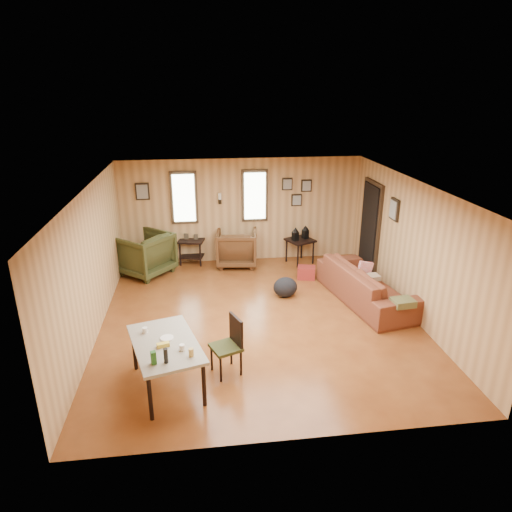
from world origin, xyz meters
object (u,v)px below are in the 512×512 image
at_px(side_table, 300,238).
at_px(dining_table, 166,347).
at_px(recliner_brown, 237,246).
at_px(sofa, 367,278).
at_px(end_table, 192,247).
at_px(recliner_green, 145,252).

relative_size(side_table, dining_table, 0.58).
bearing_deg(recliner_brown, sofa, 143.07).
relative_size(end_table, dining_table, 0.47).
height_order(recliner_brown, recliner_green, recliner_green).
relative_size(end_table, side_table, 0.81).
distance_m(recliner_brown, recliner_green, 2.06).
bearing_deg(sofa, recliner_green, 55.25).
bearing_deg(sofa, recliner_brown, 35.28).
xyz_separation_m(sofa, dining_table, (-3.64, -2.24, 0.16)).
relative_size(sofa, dining_table, 1.57).
height_order(sofa, side_table, sofa).
height_order(recliner_brown, dining_table, recliner_brown).
distance_m(sofa, end_table, 4.12).
distance_m(recliner_green, dining_table, 4.22).
bearing_deg(sofa, dining_table, 110.81).
height_order(recliner_green, end_table, recliner_green).
distance_m(recliner_brown, side_table, 1.48).
height_order(recliner_green, side_table, recliner_green).
relative_size(sofa, recliner_green, 2.35).
xyz_separation_m(sofa, recliner_green, (-4.33, 1.92, 0.04)).
bearing_deg(side_table, dining_table, -122.72).
bearing_deg(end_table, recliner_brown, -13.46).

